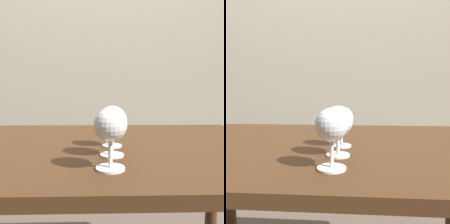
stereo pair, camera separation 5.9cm
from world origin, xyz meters
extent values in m
cube|color=#B2A893|center=(0.00, 1.02, 1.30)|extent=(5.00, 0.08, 2.60)
cube|color=#472B16|center=(0.00, 0.00, 0.74)|extent=(1.22, 0.78, 0.03)
cylinder|color=#472B16|center=(0.55, 0.33, 0.36)|extent=(0.06, 0.06, 0.73)
cylinder|color=white|center=(0.03, -0.26, 0.76)|extent=(0.06, 0.06, 0.00)
cylinder|color=white|center=(0.03, -0.26, 0.80)|extent=(0.01, 0.01, 0.07)
sphere|color=white|center=(0.03, -0.26, 0.86)|extent=(0.07, 0.07, 0.07)
ellipsoid|color=#EACC66|center=(0.03, -0.26, 0.86)|extent=(0.06, 0.06, 0.04)
cylinder|color=white|center=(0.04, -0.16, 0.76)|extent=(0.06, 0.06, 0.00)
cylinder|color=white|center=(0.04, -0.16, 0.79)|extent=(0.01, 0.01, 0.06)
sphere|color=white|center=(0.04, -0.16, 0.85)|extent=(0.08, 0.08, 0.08)
ellipsoid|color=beige|center=(0.04, -0.16, 0.85)|extent=(0.07, 0.07, 0.03)
cylinder|color=white|center=(0.04, -0.05, 0.76)|extent=(0.06, 0.06, 0.00)
cylinder|color=white|center=(0.04, -0.05, 0.79)|extent=(0.01, 0.01, 0.06)
sphere|color=white|center=(0.04, -0.05, 0.85)|extent=(0.07, 0.07, 0.07)
ellipsoid|color=#470A16|center=(0.04, -0.05, 0.84)|extent=(0.06, 0.06, 0.03)
camera|label=1|loc=(0.02, -0.75, 0.93)|focal=36.72mm
camera|label=2|loc=(0.08, -0.75, 0.93)|focal=36.72mm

